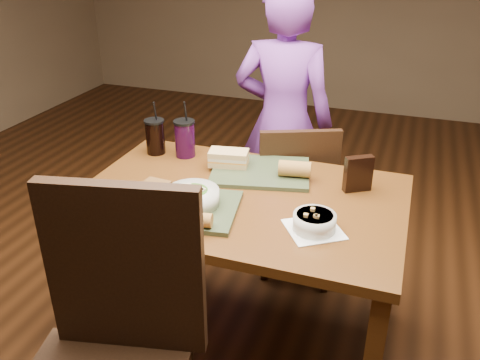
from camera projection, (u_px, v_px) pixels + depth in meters
name	position (u px, v px, depth m)	size (l,w,h in m)	color
ground	(240.00, 337.00, 2.37)	(6.00, 6.00, 0.00)	#381C0B
dining_table	(240.00, 215.00, 2.08)	(1.30, 0.85, 0.75)	#563011
chair_near	(111.00, 349.00, 1.49)	(0.57, 0.57, 1.10)	black
chair_far	(301.00, 197.00, 2.58)	(0.50, 0.51, 0.88)	black
diner	(283.00, 123.00, 2.78)	(0.55, 0.36, 1.50)	#7A3799
tray_near	(182.00, 208.00, 1.93)	(0.42, 0.32, 0.02)	#333E26
tray_far	(260.00, 172.00, 2.22)	(0.42, 0.32, 0.02)	#333E26
salad_bowl	(192.00, 196.00, 1.92)	(0.20, 0.20, 0.07)	silver
soup_bowl	(314.00, 222.00, 1.79)	(0.26, 0.26, 0.07)	white
sandwich_near	(157.00, 188.00, 2.01)	(0.11, 0.08, 0.05)	#593819
sandwich_far	(229.00, 158.00, 2.24)	(0.18, 0.12, 0.07)	tan
baguette_near	(198.00, 219.00, 1.79)	(0.05, 0.05, 0.10)	#AD7533
baguette_far	(295.00, 169.00, 2.14)	(0.07, 0.07, 0.14)	#AD7533
cup_cola	(155.00, 136.00, 2.39)	(0.09, 0.09, 0.26)	black
cup_berry	(185.00, 138.00, 2.36)	(0.10, 0.10, 0.27)	black
chip_bag	(358.00, 174.00, 2.05)	(0.11, 0.04, 0.15)	black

